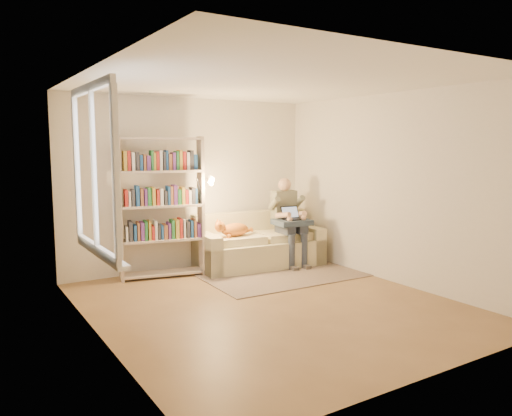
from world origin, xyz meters
TOP-DOWN VIEW (x-y plane):
  - floor at (0.00, 0.00)m, footprint 4.50×4.50m
  - ceiling at (0.00, 0.00)m, footprint 4.00×4.50m
  - wall_left at (-2.00, 0.00)m, footprint 0.02×4.50m
  - wall_right at (2.00, 0.00)m, footprint 0.02×4.50m
  - wall_back at (0.00, 2.25)m, footprint 4.00×0.02m
  - wall_front at (0.00, -2.25)m, footprint 4.00×0.02m
  - window at (-1.95, 0.20)m, footprint 0.12×1.52m
  - sofa at (0.92, 1.74)m, footprint 2.03×1.08m
  - person at (1.35, 1.54)m, footprint 0.43×0.63m
  - cat at (0.43, 1.67)m, footprint 0.69×0.28m
  - blanket at (1.31, 1.42)m, footprint 0.58×0.49m
  - laptop at (1.31, 1.43)m, footprint 0.32×0.29m
  - bookshelf at (-0.61, 1.90)m, footprint 1.32×0.63m
  - rug at (0.92, 1.02)m, footprint 2.36×1.44m

SIDE VIEW (x-z plane):
  - floor at x=0.00m, z-range 0.00..0.00m
  - rug at x=0.92m, z-range 0.00..0.01m
  - sofa at x=0.92m, z-range -0.11..0.72m
  - cat at x=0.43m, z-range 0.51..0.76m
  - blanket at x=1.31m, z-range 0.66..0.75m
  - person at x=1.35m, z-range 0.09..1.47m
  - laptop at x=1.31m, z-range 0.68..0.92m
  - bookshelf at x=-0.61m, z-range 0.11..2.12m
  - wall_left at x=-2.00m, z-range 0.00..2.60m
  - wall_right at x=2.00m, z-range 0.00..2.60m
  - wall_back at x=0.00m, z-range 0.00..2.60m
  - wall_front at x=0.00m, z-range 0.00..2.60m
  - window at x=-1.95m, z-range 0.53..2.22m
  - ceiling at x=0.00m, z-range 2.59..2.61m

